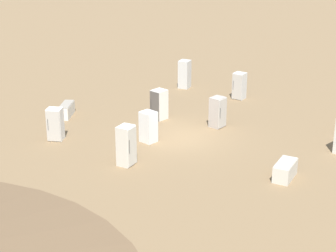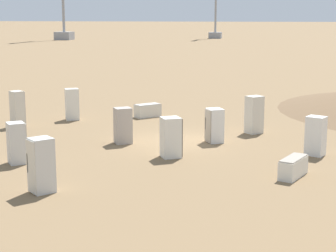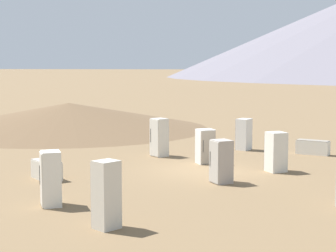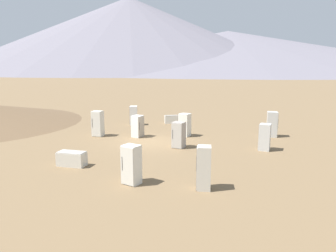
{
  "view_description": "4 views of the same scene",
  "coord_description": "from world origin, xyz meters",
  "px_view_note": "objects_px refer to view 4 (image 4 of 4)",
  "views": [
    {
      "loc": [
        -25.55,
        8.41,
        10.62
      ],
      "look_at": [
        -1.06,
        1.04,
        1.12
      ],
      "focal_mm": 60.0,
      "sensor_mm": 36.0,
      "label": 1
    },
    {
      "loc": [
        25.34,
        4.61,
        5.8
      ],
      "look_at": [
        0.09,
        -0.42,
        0.71
      ],
      "focal_mm": 60.0,
      "sensor_mm": 36.0,
      "label": 2
    },
    {
      "loc": [
        2.38,
        -23.54,
        4.51
      ],
      "look_at": [
        -1.47,
        -0.03,
        1.9
      ],
      "focal_mm": 60.0,
      "sensor_mm": 36.0,
      "label": 3
    },
    {
      "loc": [
        -9.59,
        -19.73,
        5.33
      ],
      "look_at": [
        1.34,
        -0.33,
        1.03
      ],
      "focal_mm": 35.0,
      "sensor_mm": 36.0,
      "label": 4
    }
  ],
  "objects_px": {
    "discarded_fridge_4": "(131,165)",
    "discarded_fridge_10": "(72,159)",
    "discarded_fridge_0": "(174,119)",
    "discarded_fridge_1": "(265,137)",
    "discarded_fridge_6": "(204,168)",
    "discarded_fridge_9": "(138,126)",
    "discarded_fridge_3": "(98,124)",
    "discarded_fridge_5": "(184,125)",
    "discarded_fridge_2": "(134,116)",
    "discarded_fridge_8": "(179,135)",
    "discarded_fridge_7": "(272,124)"
  },
  "relations": [
    {
      "from": "discarded_fridge_1",
      "to": "discarded_fridge_5",
      "type": "xyz_separation_m",
      "value": [
        -2.18,
        5.81,
        0.01
      ]
    },
    {
      "from": "discarded_fridge_4",
      "to": "discarded_fridge_6",
      "type": "distance_m",
      "value": 3.21
    },
    {
      "from": "discarded_fridge_7",
      "to": "discarded_fridge_6",
      "type": "bearing_deg",
      "value": -18.24
    },
    {
      "from": "discarded_fridge_1",
      "to": "discarded_fridge_3",
      "type": "relative_size",
      "value": 0.88
    },
    {
      "from": "discarded_fridge_9",
      "to": "discarded_fridge_8",
      "type": "bearing_deg",
      "value": 74.09
    },
    {
      "from": "discarded_fridge_7",
      "to": "discarded_fridge_4",
      "type": "bearing_deg",
      "value": -31.46
    },
    {
      "from": "discarded_fridge_0",
      "to": "discarded_fridge_3",
      "type": "relative_size",
      "value": 0.92
    },
    {
      "from": "discarded_fridge_5",
      "to": "discarded_fridge_8",
      "type": "xyz_separation_m",
      "value": [
        -2.12,
        -2.67,
        -0.01
      ]
    },
    {
      "from": "discarded_fridge_0",
      "to": "discarded_fridge_6",
      "type": "relative_size",
      "value": 0.9
    },
    {
      "from": "discarded_fridge_2",
      "to": "discarded_fridge_8",
      "type": "xyz_separation_m",
      "value": [
        -0.6,
        -8.57,
        -0.0
      ]
    },
    {
      "from": "discarded_fridge_5",
      "to": "discarded_fridge_7",
      "type": "xyz_separation_m",
      "value": [
        5.47,
        -3.32,
        0.08
      ]
    },
    {
      "from": "discarded_fridge_9",
      "to": "discarded_fridge_10",
      "type": "height_order",
      "value": "discarded_fridge_9"
    },
    {
      "from": "discarded_fridge_8",
      "to": "discarded_fridge_9",
      "type": "height_order",
      "value": "discarded_fridge_8"
    },
    {
      "from": "discarded_fridge_0",
      "to": "discarded_fridge_1",
      "type": "bearing_deg",
      "value": 22.47
    },
    {
      "from": "discarded_fridge_8",
      "to": "discarded_fridge_10",
      "type": "relative_size",
      "value": 1.07
    },
    {
      "from": "discarded_fridge_1",
      "to": "discarded_fridge_3",
      "type": "bearing_deg",
      "value": 93.12
    },
    {
      "from": "discarded_fridge_6",
      "to": "discarded_fridge_4",
      "type": "bearing_deg",
      "value": 84.5
    },
    {
      "from": "discarded_fridge_3",
      "to": "discarded_fridge_8",
      "type": "relative_size",
      "value": 1.13
    },
    {
      "from": "discarded_fridge_2",
      "to": "discarded_fridge_10",
      "type": "distance_m",
      "value": 11.7
    },
    {
      "from": "discarded_fridge_8",
      "to": "discarded_fridge_10",
      "type": "height_order",
      "value": "discarded_fridge_8"
    },
    {
      "from": "discarded_fridge_4",
      "to": "discarded_fridge_10",
      "type": "bearing_deg",
      "value": -3.5
    },
    {
      "from": "discarded_fridge_9",
      "to": "discarded_fridge_2",
      "type": "bearing_deg",
      "value": -139.5
    },
    {
      "from": "discarded_fridge_1",
      "to": "discarded_fridge_9",
      "type": "relative_size",
      "value": 1.05
    },
    {
      "from": "discarded_fridge_4",
      "to": "discarded_fridge_5",
      "type": "relative_size",
      "value": 1.05
    },
    {
      "from": "discarded_fridge_4",
      "to": "discarded_fridge_0",
      "type": "bearing_deg",
      "value": -64.36
    },
    {
      "from": "discarded_fridge_8",
      "to": "discarded_fridge_6",
      "type": "bearing_deg",
      "value": 124.19
    },
    {
      "from": "discarded_fridge_3",
      "to": "discarded_fridge_10",
      "type": "height_order",
      "value": "discarded_fridge_3"
    },
    {
      "from": "discarded_fridge_2",
      "to": "discarded_fridge_3",
      "type": "relative_size",
      "value": 0.89
    },
    {
      "from": "discarded_fridge_6",
      "to": "discarded_fridge_10",
      "type": "bearing_deg",
      "value": 69.81
    },
    {
      "from": "discarded_fridge_4",
      "to": "discarded_fridge_5",
      "type": "bearing_deg",
      "value": -72.5
    },
    {
      "from": "discarded_fridge_2",
      "to": "discarded_fridge_10",
      "type": "height_order",
      "value": "discarded_fridge_2"
    },
    {
      "from": "discarded_fridge_1",
      "to": "discarded_fridge_10",
      "type": "relative_size",
      "value": 1.07
    },
    {
      "from": "discarded_fridge_6",
      "to": "discarded_fridge_9",
      "type": "height_order",
      "value": "discarded_fridge_6"
    },
    {
      "from": "discarded_fridge_0",
      "to": "discarded_fridge_9",
      "type": "height_order",
      "value": "discarded_fridge_9"
    },
    {
      "from": "discarded_fridge_6",
      "to": "discarded_fridge_9",
      "type": "bearing_deg",
      "value": 26.5
    },
    {
      "from": "discarded_fridge_4",
      "to": "discarded_fridge_7",
      "type": "relative_size",
      "value": 0.96
    },
    {
      "from": "discarded_fridge_3",
      "to": "discarded_fridge_4",
      "type": "relative_size",
      "value": 1.06
    },
    {
      "from": "discarded_fridge_6",
      "to": "discarded_fridge_8",
      "type": "distance_m",
      "value": 7.07
    },
    {
      "from": "discarded_fridge_5",
      "to": "discarded_fridge_6",
      "type": "relative_size",
      "value": 0.89
    },
    {
      "from": "discarded_fridge_2",
      "to": "discarded_fridge_5",
      "type": "relative_size",
      "value": 0.99
    },
    {
      "from": "discarded_fridge_0",
      "to": "discarded_fridge_6",
      "type": "height_order",
      "value": "discarded_fridge_6"
    },
    {
      "from": "discarded_fridge_2",
      "to": "discarded_fridge_4",
      "type": "distance_m",
      "value": 14.2
    },
    {
      "from": "discarded_fridge_3",
      "to": "discarded_fridge_9",
      "type": "height_order",
      "value": "discarded_fridge_3"
    },
    {
      "from": "discarded_fridge_9",
      "to": "discarded_fridge_10",
      "type": "distance_m",
      "value": 7.42
    },
    {
      "from": "discarded_fridge_4",
      "to": "discarded_fridge_10",
      "type": "relative_size",
      "value": 1.15
    },
    {
      "from": "discarded_fridge_10",
      "to": "discarded_fridge_8",
      "type": "bearing_deg",
      "value": -41.84
    },
    {
      "from": "discarded_fridge_8",
      "to": "discarded_fridge_7",
      "type": "bearing_deg",
      "value": -128.12
    },
    {
      "from": "discarded_fridge_0",
      "to": "discarded_fridge_7",
      "type": "relative_size",
      "value": 0.93
    },
    {
      "from": "discarded_fridge_2",
      "to": "discarded_fridge_5",
      "type": "xyz_separation_m",
      "value": [
        1.52,
        -5.9,
        0.01
      ]
    },
    {
      "from": "discarded_fridge_6",
      "to": "discarded_fridge_10",
      "type": "xyz_separation_m",
      "value": [
        -4.13,
        6.08,
        -0.57
      ]
    }
  ]
}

